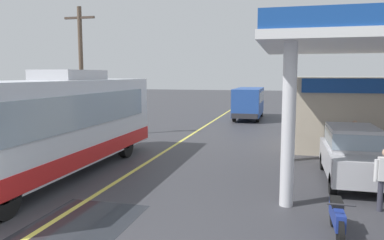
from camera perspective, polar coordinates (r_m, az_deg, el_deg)
name	(u,v)px	position (r m, az deg, el deg)	size (l,w,h in m)	color
ground	(206,125)	(26.14, 2.15, -0.83)	(120.00, 120.00, 0.00)	#38383D
lane_divider_stripe	(188,137)	(21.32, -0.64, -2.57)	(0.16, 50.00, 0.01)	#D8CC4C
coach_bus_main	(56,127)	(13.80, -19.96, -0.99)	(2.60, 11.04, 3.69)	silver
gas_station_roadside	(380,96)	(17.46, 26.64, 3.25)	(9.10, 11.95, 5.10)	#194799
car_at_pump	(352,151)	(13.45, 23.18, -4.38)	(1.70, 4.20, 1.82)	#B2B2B7
minibus_opposing_lane	(249,100)	(30.21, 8.61, 2.95)	(2.04, 6.13, 2.44)	#264C9E
motorcycle_parked_forecourt	(337,216)	(9.01, 21.14, -13.49)	(0.55, 1.80, 0.92)	black
pedestrian_near_pump	(354,138)	(16.79, 23.41, -2.52)	(0.55, 0.22, 1.66)	#33333F
utility_pole_roadside	(81,70)	(22.03, -16.47, 7.34)	(1.80, 0.24, 7.23)	brown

